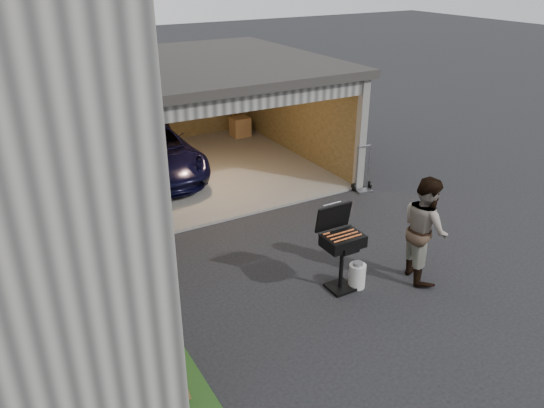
{
  "coord_description": "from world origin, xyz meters",
  "views": [
    {
      "loc": [
        -3.91,
        -5.86,
        5.16
      ],
      "look_at": [
        0.37,
        1.63,
        1.15
      ],
      "focal_mm": 35.0,
      "sensor_mm": 36.0,
      "label": 1
    }
  ],
  "objects": [
    {
      "name": "hand_truck",
      "position": [
        3.91,
        3.37,
        0.22
      ],
      "size": [
        0.5,
        0.41,
        1.15
      ],
      "rotation": [
        0.0,
        0.0,
        -0.17
      ],
      "color": "slate",
      "rests_on": "ground"
    },
    {
      "name": "bbq_grill",
      "position": [
        0.9,
        0.24,
        0.88
      ],
      "size": [
        0.66,
        0.58,
        1.48
      ],
      "color": "black",
      "rests_on": "ground"
    },
    {
      "name": "propane_tank",
      "position": [
        1.18,
        0.11,
        0.22
      ],
      "size": [
        0.34,
        0.34,
        0.43
      ],
      "primitive_type": "cylinder",
      "rotation": [
        0.0,
        0.0,
        -0.18
      ],
      "color": "silver",
      "rests_on": "ground"
    },
    {
      "name": "minivan",
      "position": [
        -0.27,
        6.9,
        0.63
      ],
      "size": [
        2.24,
        4.58,
        1.25
      ],
      "primitive_type": "imported",
      "rotation": [
        0.0,
        0.0,
        -0.04
      ],
      "color": "black",
      "rests_on": "ground"
    },
    {
      "name": "garage",
      "position": [
        0.76,
        6.79,
        1.87
      ],
      "size": [
        6.8,
        6.3,
        2.9
      ],
      "color": "#605E59",
      "rests_on": "ground"
    },
    {
      "name": "groundcover_strip",
      "position": [
        -2.25,
        -1.0,
        0.03
      ],
      "size": [
        0.5,
        8.0,
        0.06
      ],
      "primitive_type": "cube",
      "color": "#193814",
      "rests_on": "ground"
    },
    {
      "name": "woman",
      "position": [
        -1.89,
        2.2,
        0.72
      ],
      "size": [
        0.53,
        0.62,
        1.44
      ],
      "primitive_type": "imported",
      "rotation": [
        0.0,
        0.0,
        -1.14
      ],
      "color": "silver",
      "rests_on": "ground"
    },
    {
      "name": "ground",
      "position": [
        0.0,
        0.0,
        0.0
      ],
      "size": [
        80.0,
        80.0,
        0.0
      ],
      "primitive_type": "plane",
      "color": "black",
      "rests_on": "ground"
    },
    {
      "name": "plywood_panel",
      "position": [
        -2.4,
        -0.47,
        0.52
      ],
      "size": [
        0.26,
        0.94,
        1.04
      ],
      "primitive_type": "cube",
      "rotation": [
        0.0,
        -0.21,
        0.0
      ],
      "color": "#53331C",
      "rests_on": "ground"
    },
    {
      "name": "man",
      "position": [
        2.36,
        -0.17,
        0.95
      ],
      "size": [
        0.99,
        1.11,
        1.9
      ],
      "primitive_type": "imported",
      "rotation": [
        0.0,
        0.0,
        1.23
      ],
      "color": "#512F1F",
      "rests_on": "ground"
    }
  ]
}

